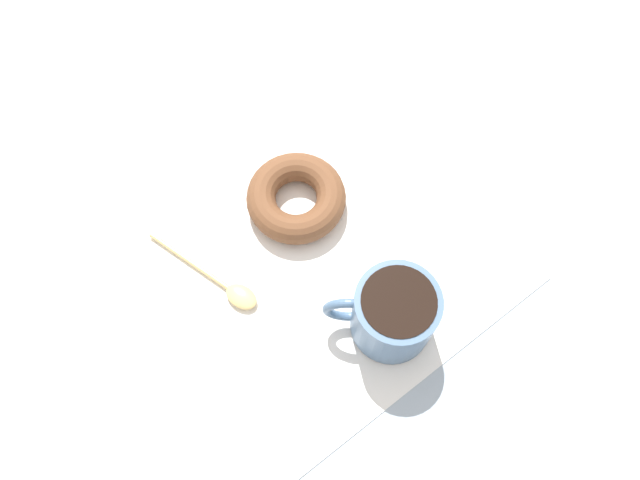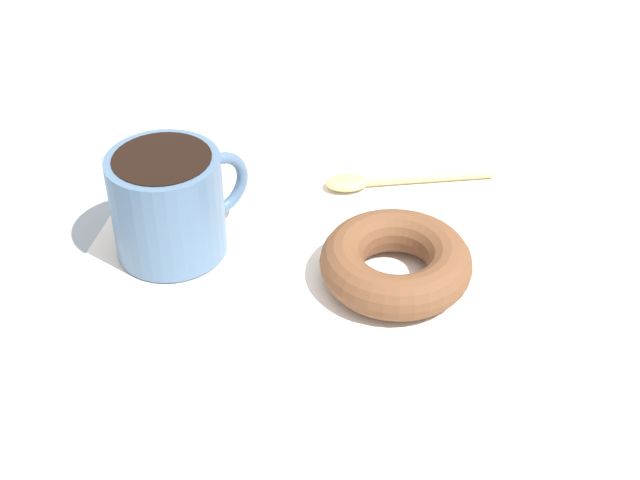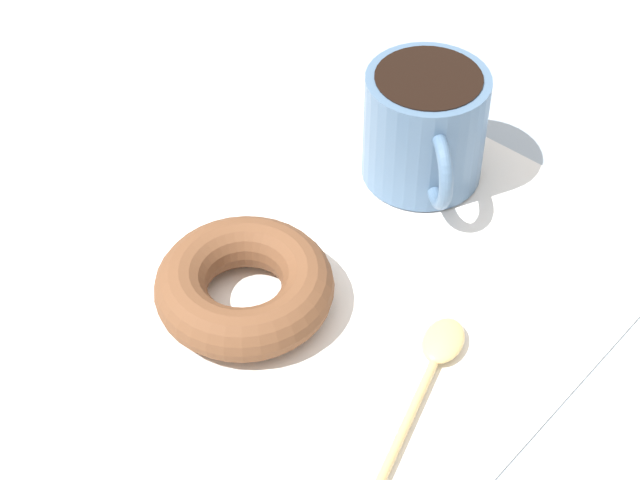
% 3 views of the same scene
% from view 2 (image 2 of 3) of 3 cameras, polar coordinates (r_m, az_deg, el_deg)
% --- Properties ---
extents(ground_plane, '(1.20, 1.20, 0.02)m').
position_cam_2_polar(ground_plane, '(0.66, 2.36, -3.07)').
color(ground_plane, '#99A8B7').
extents(napkin, '(0.36, 0.36, 0.00)m').
position_cam_2_polar(napkin, '(0.66, 0.00, -1.47)').
color(napkin, white).
rests_on(napkin, ground_plane).
extents(coffee_cup, '(0.10, 0.09, 0.08)m').
position_cam_2_polar(coffee_cup, '(0.66, -9.69, 2.27)').
color(coffee_cup, slate).
rests_on(coffee_cup, napkin).
extents(donut, '(0.11, 0.11, 0.03)m').
position_cam_2_polar(donut, '(0.64, 4.91, -1.31)').
color(donut, brown).
rests_on(donut, napkin).
extents(spoon, '(0.06, 0.14, 0.01)m').
position_cam_2_polar(spoon, '(0.74, 3.38, 3.76)').
color(spoon, '#D8B772').
rests_on(spoon, napkin).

